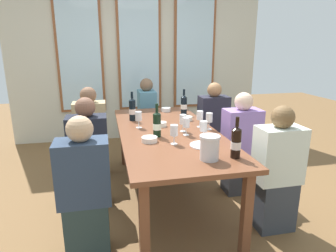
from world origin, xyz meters
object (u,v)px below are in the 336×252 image
tasting_bowl_2 (166,110)px  tasting_bowl_3 (161,124)px  seated_person_0 (89,156)px  seated_person_5 (213,126)px  wine_bottle_3 (132,109)px  wine_glass_0 (174,131)px  wine_glass_1 (204,127)px  tasting_bowl_0 (149,139)px  wine_glass_2 (200,116)px  seated_person_1 (241,146)px  wine_bottle_2 (184,105)px  wine_glass_3 (186,123)px  seated_person_2 (85,193)px  dining_table (168,137)px  wine_bottle_0 (236,142)px  metal_pitcher (210,147)px  seated_person_3 (277,173)px  wine_glass_5 (139,117)px  seated_person_6 (147,118)px  wine_glass_6 (209,118)px  wine_glass_4 (183,120)px  seated_person_4 (91,135)px  white_plate_0 (204,145)px  wine_bottle_1 (157,124)px  tasting_bowl_1 (188,118)px

tasting_bowl_2 → tasting_bowl_3: (-0.20, -0.70, -0.00)m
seated_person_0 → seated_person_5: (1.59, 0.78, 0.00)m
wine_bottle_3 → wine_glass_0: wine_bottle_3 is taller
wine_bottle_3 → wine_glass_1: bearing=-56.3°
tasting_bowl_0 → seated_person_0: bearing=150.4°
wine_glass_2 → seated_person_1: seated_person_1 is taller
wine_bottle_2 → wine_glass_3: wine_bottle_2 is taller
wine_glass_1 → seated_person_0: (-1.05, 0.35, -0.34)m
wine_bottle_2 → seated_person_2: 1.85m
wine_bottle_3 → tasting_bowl_3: wine_bottle_3 is taller
dining_table → wine_bottle_0: size_ratio=6.84×
seated_person_1 → tasting_bowl_3: bearing=165.6°
metal_pitcher → wine_bottle_2: size_ratio=0.61×
metal_pitcher → seated_person_5: bearing=68.0°
wine_bottle_2 → seated_person_3: (0.44, -1.41, -0.33)m
tasting_bowl_0 → seated_person_2: 0.74m
wine_bottle_0 → seated_person_2: seated_person_2 is taller
seated_person_3 → tasting_bowl_3: bearing=132.4°
metal_pitcher → wine_glass_5: bearing=112.6°
wine_bottle_3 → seated_person_3: (1.10, -1.23, -0.34)m
wine_bottle_3 → seated_person_6: (0.31, 0.96, -0.34)m
metal_pitcher → seated_person_6: seated_person_6 is taller
wine_glass_6 → tasting_bowl_2: bearing=105.6°
wine_glass_3 → wine_glass_4: size_ratio=1.00×
wine_glass_5 → seated_person_4: 0.82m
seated_person_5 → seated_person_6: 1.04m
wine_glass_2 → wine_glass_6: bearing=-60.2°
wine_glass_0 → seated_person_6: seated_person_6 is taller
wine_bottle_0 → wine_glass_6: wine_bottle_0 is taller
wine_glass_6 → seated_person_0: size_ratio=0.16×
wine_glass_2 → white_plate_0: bearing=-104.9°
wine_glass_0 → wine_glass_1: same height
wine_bottle_0 → dining_table: bearing=112.7°
seated_person_1 → seated_person_6: bearing=117.9°
tasting_bowl_3 → wine_glass_6: wine_glass_6 is taller
metal_pitcher → wine_bottle_1: bearing=113.3°
metal_pitcher → wine_glass_0: 0.44m
tasting_bowl_1 → wine_glass_2: wine_glass_2 is taller
dining_table → wine_bottle_1: (-0.14, -0.18, 0.19)m
wine_glass_5 → seated_person_6: size_ratio=0.16×
tasting_bowl_3 → wine_glass_2: 0.42m
wine_glass_0 → seated_person_4: seated_person_4 is taller
wine_glass_2 → seated_person_5: seated_person_5 is taller
wine_bottle_0 → seated_person_5: size_ratio=0.29×
wine_glass_5 → seated_person_0: 0.64m
wine_glass_0 → wine_glass_4: same height
wine_bottle_2 → seated_person_0: seated_person_0 is taller
wine_bottle_1 → wine_glass_2: wine_bottle_1 is taller
wine_glass_0 → wine_glass_4: (0.18, 0.36, -0.00)m
tasting_bowl_3 → wine_glass_5: size_ratio=0.64×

